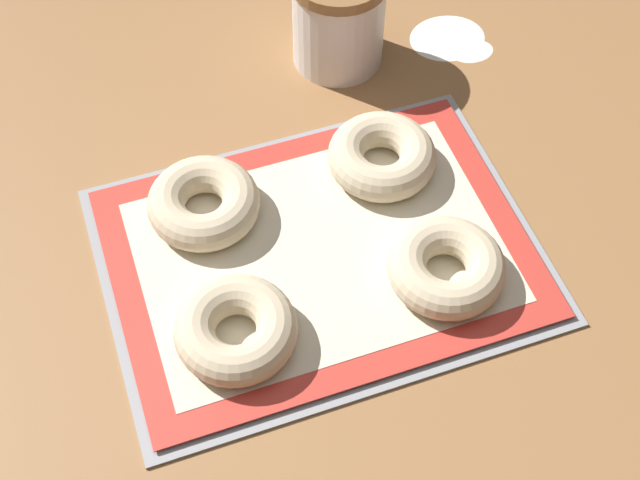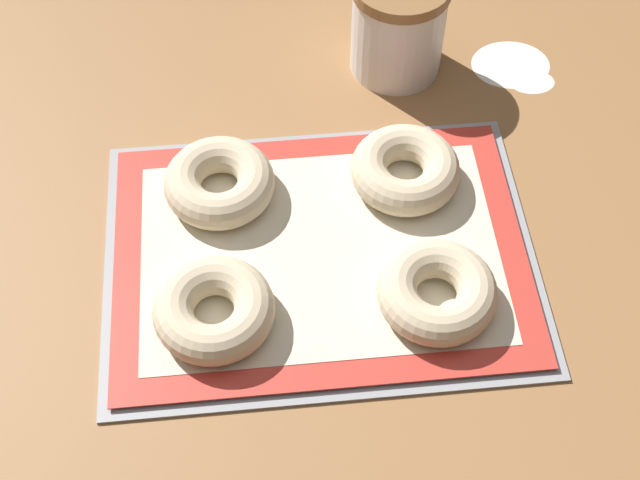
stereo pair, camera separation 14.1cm
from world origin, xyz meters
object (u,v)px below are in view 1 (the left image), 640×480
object	(u,v)px
bagel_front_left	(236,329)
bagel_back_left	(204,203)
bagel_back_right	(382,156)
bagel_front_right	(446,267)
baking_tray	(320,255)
flour_canister	(338,17)

from	to	relation	value
bagel_front_left	bagel_back_left	xyz separation A→B (m)	(0.01, 0.18, 0.00)
bagel_back_right	bagel_front_right	bearing A→B (deg)	-87.24
bagel_back_left	baking_tray	bearing A→B (deg)	-40.48
baking_tray	bagel_front_left	xyz separation A→B (m)	(-0.13, -0.08, 0.03)
bagel_front_right	bagel_back_right	distance (m)	0.18
bagel_back_right	bagel_back_left	bearing A→B (deg)	179.50
bagel_front_right	bagel_back_left	world-z (taller)	same
bagel_front_left	bagel_front_right	xyz separation A→B (m)	(0.25, -0.00, 0.00)
baking_tray	flour_canister	xyz separation A→B (m)	(0.14, 0.31, 0.07)
baking_tray	flour_canister	bearing A→B (deg)	66.58
bagel_back_right	flour_canister	world-z (taller)	flour_canister
bagel_front_right	bagel_back_left	distance (m)	0.30
bagel_front_right	bagel_back_right	size ratio (longest dim) A/B	1.00
bagel_front_left	bagel_front_right	bearing A→B (deg)	-0.26
flour_canister	bagel_back_right	bearing A→B (deg)	-95.54
baking_tray	bagel_front_right	xyz separation A→B (m)	(0.12, -0.08, 0.03)
baking_tray	bagel_front_right	bearing A→B (deg)	-33.96
baking_tray	bagel_back_right	bearing A→B (deg)	39.67
bagel_back_left	bagel_back_right	world-z (taller)	same
baking_tray	bagel_front_left	size ratio (longest dim) A/B	3.76
bagel_front_left	bagel_back_right	world-z (taller)	same
baking_tray	bagel_back_left	xyz separation A→B (m)	(-0.11, 0.10, 0.03)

